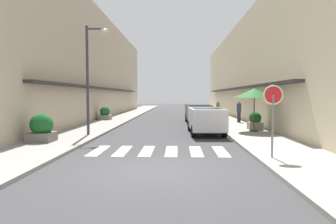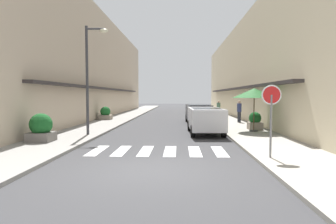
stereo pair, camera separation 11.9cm
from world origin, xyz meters
name	(u,v)px [view 1 (the left image)]	position (x,y,z in m)	size (l,w,h in m)	color
ground_plane	(170,119)	(0.00, 18.67, 0.00)	(102.67, 102.67, 0.00)	#38383A
sidewalk_left	(119,118)	(-4.78, 18.67, 0.06)	(2.89, 65.34, 0.12)	gray
sidewalk_right	(222,119)	(4.78, 18.67, 0.06)	(2.89, 65.34, 0.12)	#9E998E
building_row_left	(80,67)	(-8.72, 20.00, 4.94)	(5.50, 44.00, 9.88)	#C6B299
building_row_right	(262,72)	(8.72, 20.00, 4.41)	(5.50, 44.00, 8.83)	beige
crosswalk	(159,151)	(0.00, 2.92, 0.01)	(5.20, 2.20, 0.01)	silver
parked_car_near	(206,118)	(2.28, 8.20, 0.92)	(1.90, 4.43, 1.47)	silver
parked_car_mid	(198,111)	(2.28, 14.54, 0.92)	(1.91, 4.41, 1.47)	black
round_street_sign	(273,102)	(3.83, 1.35, 1.94)	(0.65, 0.07, 2.39)	slate
street_lamp	(91,69)	(-3.79, 6.80, 3.53)	(1.19, 0.28, 5.62)	#38383D
cafe_umbrella	(254,93)	(5.06, 8.50, 2.29)	(2.44, 2.44, 2.46)	#262626
planter_corner	(42,128)	(-5.32, 4.42, 0.71)	(1.03, 1.03, 1.25)	slate
planter_midblock	(255,121)	(5.36, 9.41, 0.62)	(0.79, 0.79, 1.06)	gray
planter_far	(105,114)	(-5.49, 16.41, 0.61)	(1.03, 1.03, 1.11)	gray
pedestrian_walking_near	(239,111)	(5.39, 14.22, 0.99)	(0.34, 0.34, 1.66)	#282B33
pedestrian_walking_far	(218,109)	(4.48, 19.27, 0.94)	(0.34, 0.34, 1.57)	#282B33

